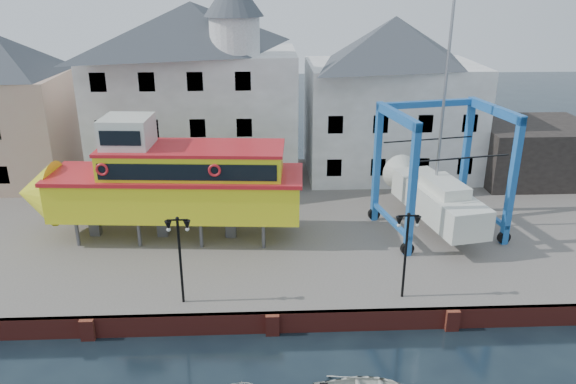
{
  "coord_description": "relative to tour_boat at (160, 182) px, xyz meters",
  "views": [
    {
      "loc": [
        -0.24,
        -20.89,
        14.82
      ],
      "look_at": [
        1.0,
        7.0,
        4.0
      ],
      "focal_mm": 35.0,
      "sensor_mm": 36.0,
      "label": 1
    }
  ],
  "objects": [
    {
      "name": "ground",
      "position": [
        5.99,
        -8.21,
        -4.24
      ],
      "size": [
        140.0,
        140.0,
        0.0
      ],
      "primitive_type": "plane",
      "color": "black",
      "rests_on": "ground"
    },
    {
      "name": "hardstanding",
      "position": [
        5.99,
        2.79,
        -3.74
      ],
      "size": [
        44.0,
        22.0,
        1.0
      ],
      "primitive_type": "cube",
      "color": "#605954",
      "rests_on": "ground"
    },
    {
      "name": "quay_wall",
      "position": [
        5.99,
        -8.11,
        -3.74
      ],
      "size": [
        44.0,
        0.47,
        1.0
      ],
      "color": "maroon",
      "rests_on": "ground"
    },
    {
      "name": "building_pink",
      "position": [
        -12.01,
        9.79,
        1.91
      ],
      "size": [
        8.0,
        7.0,
        10.3
      ],
      "color": "tan",
      "rests_on": "hardstanding"
    },
    {
      "name": "building_white_main",
      "position": [
        1.12,
        10.18,
        3.1
      ],
      "size": [
        14.0,
        8.3,
        14.0
      ],
      "color": "beige",
      "rests_on": "hardstanding"
    },
    {
      "name": "building_white_right",
      "position": [
        14.99,
        10.79,
        2.36
      ],
      "size": [
        12.0,
        8.0,
        11.2
      ],
      "color": "beige",
      "rests_on": "hardstanding"
    },
    {
      "name": "shed_dark",
      "position": [
        24.99,
        8.79,
        -1.24
      ],
      "size": [
        8.0,
        7.0,
        4.0
      ],
      "primitive_type": "cube",
      "color": "black",
      "rests_on": "hardstanding"
    },
    {
      "name": "lamp_post_left",
      "position": [
        1.99,
        -7.01,
        -0.06
      ],
      "size": [
        1.12,
        0.32,
        4.2
      ],
      "color": "black",
      "rests_on": "hardstanding"
    },
    {
      "name": "lamp_post_right",
      "position": [
        11.99,
        -7.01,
        -0.06
      ],
      "size": [
        1.12,
        0.32,
        4.2
      ],
      "color": "black",
      "rests_on": "hardstanding"
    },
    {
      "name": "tour_boat",
      "position": [
        0.0,
        0.0,
        0.0
      ],
      "size": [
        15.99,
        4.83,
        6.87
      ],
      "rotation": [
        0.0,
        0.0,
        -0.07
      ],
      "color": "#59595E",
      "rests_on": "hardstanding"
    },
    {
      "name": "travel_lift",
      "position": [
        15.42,
        0.75,
        -0.93
      ],
      "size": [
        7.28,
        9.42,
        13.82
      ],
      "rotation": [
        0.0,
        0.0,
        0.19
      ],
      "color": "#1653A5",
      "rests_on": "hardstanding"
    }
  ]
}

